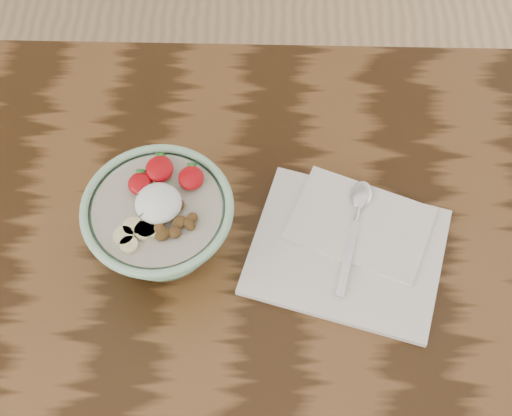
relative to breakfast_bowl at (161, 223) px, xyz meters
The scene contains 4 objects.
table 23.06cm from the breakfast_bowl, 18.85° to the right, with size 160.00×90.00×75.00cm.
breakfast_bowl is the anchor object (origin of this frame).
napkin 27.34cm from the breakfast_bowl, ahead, with size 31.68×28.08×1.65cm.
spoon 28.88cm from the breakfast_bowl, 11.34° to the left, with size 6.48×19.18×1.00cm.
Camera 1 is at (-1.32, -41.97, 167.09)cm, focal length 50.00 mm.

